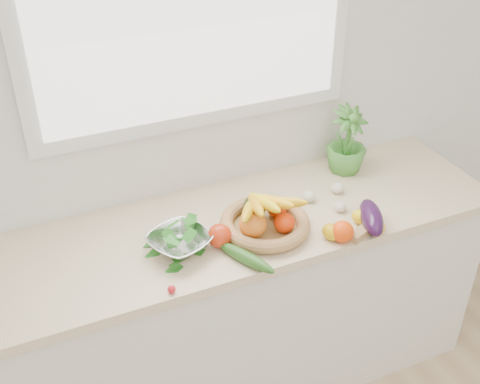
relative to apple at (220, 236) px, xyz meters
name	(u,v)px	position (x,y,z in m)	size (l,w,h in m)	color
back_wall	(195,89)	(0.07, 0.41, 0.40)	(4.50, 0.02, 2.70)	white
counter_cabinet	(228,312)	(0.07, 0.11, -0.52)	(2.20, 0.58, 0.86)	silver
countertop	(226,229)	(0.07, 0.11, -0.07)	(2.24, 0.62, 0.04)	beige
orange_loose	(343,232)	(0.43, -0.16, 0.00)	(0.08, 0.08, 0.08)	#FF4508
lemon_a	(331,232)	(0.40, -0.13, -0.01)	(0.06, 0.08, 0.06)	#D29E0B
lemon_b	(378,226)	(0.58, -0.17, -0.02)	(0.06, 0.07, 0.06)	yellow
lemon_c	(361,217)	(0.56, -0.09, -0.02)	(0.06, 0.07, 0.06)	yellow
apple	(220,236)	(0.00, 0.00, 0.00)	(0.09, 0.09, 0.09)	red
ginger	(360,234)	(0.50, -0.17, -0.03)	(0.10, 0.04, 0.03)	tan
garlic_a	(309,197)	(0.45, 0.12, -0.02)	(0.05, 0.05, 0.04)	beige
garlic_b	(337,188)	(0.59, 0.13, -0.02)	(0.05, 0.05, 0.04)	silver
garlic_c	(340,207)	(0.52, 0.01, -0.02)	(0.05, 0.05, 0.04)	silver
eggplant	(371,217)	(0.58, -0.13, 0.00)	(0.08, 0.22, 0.09)	#280D32
cucumber	(245,257)	(0.05, -0.13, -0.02)	(0.05, 0.26, 0.05)	#194F17
radish	(172,289)	(-0.24, -0.17, -0.03)	(0.03, 0.03, 0.03)	red
potted_herb	(347,142)	(0.71, 0.28, 0.10)	(0.18, 0.18, 0.31)	#458E33
fruit_basket	(264,219)	(0.19, 0.02, 0.01)	(0.38, 0.38, 0.18)	tan
colander_with_spinach	(180,238)	(-0.14, 0.03, 0.01)	(0.29, 0.29, 0.12)	silver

